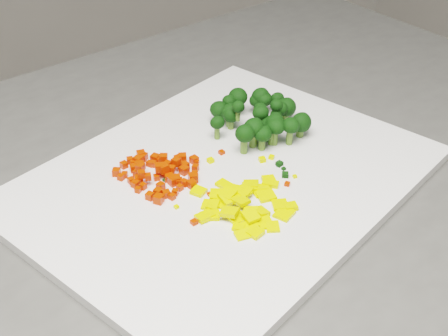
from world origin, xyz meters
name	(u,v)px	position (x,y,z in m)	size (l,w,h in m)	color
cutting_board	(224,179)	(0.27, -0.01, 0.91)	(0.47, 0.36, 0.01)	white
carrot_pile	(158,166)	(0.20, 0.02, 0.93)	(0.10, 0.10, 0.03)	red
pepper_pile	(238,201)	(0.26, -0.07, 0.92)	(0.12, 0.12, 0.02)	#FFE90D
broccoli_pile	(257,109)	(0.36, 0.07, 0.94)	(0.12, 0.12, 0.06)	black
carrot_cube_0	(141,165)	(0.19, 0.03, 0.92)	(0.01, 0.01, 0.01)	red
carrot_cube_1	(169,177)	(0.21, 0.00, 0.92)	(0.01, 0.01, 0.01)	red
carrot_cube_2	(143,157)	(0.20, 0.06, 0.92)	(0.01, 0.01, 0.01)	red
carrot_cube_3	(164,158)	(0.22, 0.03, 0.92)	(0.01, 0.01, 0.01)	red
carrot_cube_4	(124,165)	(0.17, 0.05, 0.92)	(0.01, 0.01, 0.01)	red
carrot_cube_5	(136,184)	(0.17, 0.01, 0.92)	(0.01, 0.01, 0.01)	red
carrot_cube_6	(142,174)	(0.18, 0.01, 0.93)	(0.01, 0.01, 0.01)	red
carrot_cube_7	(161,186)	(0.20, -0.01, 0.92)	(0.01, 0.01, 0.01)	red
carrot_cube_8	(148,177)	(0.19, 0.01, 0.92)	(0.01, 0.01, 0.01)	red
carrot_cube_9	(137,173)	(0.18, 0.03, 0.92)	(0.01, 0.01, 0.01)	red
carrot_cube_10	(161,160)	(0.21, 0.04, 0.92)	(0.01, 0.01, 0.01)	red
carrot_cube_11	(134,168)	(0.18, 0.04, 0.92)	(0.01, 0.01, 0.01)	red
carrot_cube_12	(143,186)	(0.18, 0.00, 0.92)	(0.01, 0.01, 0.01)	red
carrot_cube_13	(140,164)	(0.19, 0.05, 0.92)	(0.01, 0.01, 0.01)	red
carrot_cube_14	(164,168)	(0.21, 0.01, 0.93)	(0.01, 0.01, 0.01)	red
carrot_cube_15	(163,171)	(0.21, 0.02, 0.92)	(0.01, 0.01, 0.01)	red
carrot_cube_16	(139,174)	(0.18, 0.02, 0.92)	(0.01, 0.01, 0.01)	red
carrot_cube_17	(135,184)	(0.17, 0.01, 0.92)	(0.01, 0.01, 0.01)	red
carrot_cube_18	(158,192)	(0.19, -0.02, 0.92)	(0.01, 0.01, 0.01)	red
carrot_cube_19	(131,180)	(0.17, 0.02, 0.92)	(0.01, 0.01, 0.01)	red
carrot_cube_20	(196,162)	(0.25, 0.02, 0.92)	(0.01, 0.01, 0.01)	red
carrot_cube_21	(139,179)	(0.18, 0.01, 0.92)	(0.01, 0.01, 0.01)	red
carrot_cube_22	(155,158)	(0.21, 0.05, 0.92)	(0.01, 0.01, 0.01)	red
carrot_cube_23	(149,164)	(0.20, 0.04, 0.92)	(0.01, 0.01, 0.01)	red
carrot_cube_24	(130,160)	(0.18, 0.06, 0.92)	(0.01, 0.01, 0.01)	red
carrot_cube_25	(173,181)	(0.21, -0.01, 0.92)	(0.01, 0.01, 0.01)	red
carrot_cube_26	(195,174)	(0.24, 0.00, 0.92)	(0.01, 0.01, 0.01)	red
carrot_cube_27	(172,197)	(0.20, -0.03, 0.92)	(0.01, 0.01, 0.01)	red
carrot_cube_28	(178,158)	(0.23, 0.04, 0.92)	(0.01, 0.01, 0.01)	red
carrot_cube_29	(194,160)	(0.25, 0.03, 0.92)	(0.01, 0.01, 0.01)	red
carrot_cube_30	(139,161)	(0.19, 0.05, 0.92)	(0.01, 0.01, 0.01)	red
carrot_cube_31	(138,190)	(0.17, 0.00, 0.92)	(0.01, 0.01, 0.01)	red
carrot_cube_32	(150,196)	(0.18, -0.02, 0.92)	(0.01, 0.01, 0.01)	red
carrot_cube_33	(134,169)	(0.18, 0.04, 0.92)	(0.01, 0.01, 0.01)	red
carrot_cube_34	(195,168)	(0.25, 0.01, 0.92)	(0.01, 0.01, 0.01)	red
carrot_cube_35	(133,163)	(0.18, 0.05, 0.92)	(0.01, 0.01, 0.01)	red
carrot_cube_36	(185,166)	(0.24, 0.02, 0.92)	(0.01, 0.01, 0.01)	red
carrot_cube_37	(159,199)	(0.19, -0.03, 0.92)	(0.01, 0.01, 0.01)	red
carrot_cube_38	(176,162)	(0.23, 0.02, 0.93)	(0.01, 0.01, 0.01)	red
carrot_cube_39	(116,172)	(0.16, 0.04, 0.92)	(0.01, 0.01, 0.01)	red
carrot_cube_40	(168,164)	(0.22, 0.02, 0.92)	(0.01, 0.01, 0.01)	red
carrot_cube_41	(177,162)	(0.23, 0.03, 0.92)	(0.01, 0.01, 0.01)	red
carrot_cube_42	(193,178)	(0.24, -0.01, 0.92)	(0.01, 0.01, 0.01)	red
carrot_cube_43	(140,168)	(0.18, 0.02, 0.93)	(0.01, 0.01, 0.01)	red
carrot_cube_44	(166,170)	(0.21, 0.01, 0.92)	(0.01, 0.01, 0.01)	red
carrot_cube_45	(184,170)	(0.23, 0.01, 0.92)	(0.01, 0.01, 0.01)	red
carrot_cube_46	(139,165)	(0.19, 0.04, 0.92)	(0.01, 0.01, 0.01)	red
carrot_cube_47	(172,169)	(0.22, 0.01, 0.92)	(0.01, 0.01, 0.01)	red
carrot_cube_48	(182,158)	(0.24, 0.03, 0.92)	(0.01, 0.01, 0.01)	red
carrot_cube_49	(153,164)	(0.20, 0.04, 0.92)	(0.01, 0.01, 0.01)	red
carrot_cube_50	(125,175)	(0.17, 0.03, 0.92)	(0.01, 0.01, 0.01)	red
carrot_cube_51	(175,192)	(0.21, -0.03, 0.92)	(0.01, 0.01, 0.01)	red
carrot_cube_52	(159,168)	(0.20, 0.01, 0.93)	(0.01, 0.01, 0.01)	red
carrot_cube_53	(182,165)	(0.23, 0.02, 0.92)	(0.01, 0.01, 0.01)	red
carrot_cube_54	(184,183)	(0.22, -0.01, 0.92)	(0.01, 0.01, 0.01)	red
carrot_cube_55	(179,182)	(0.22, -0.01, 0.92)	(0.01, 0.01, 0.01)	red
carrot_cube_56	(180,188)	(0.22, -0.02, 0.92)	(0.01, 0.01, 0.01)	red
carrot_cube_57	(121,177)	(0.16, 0.03, 0.92)	(0.01, 0.01, 0.01)	red
carrot_cube_58	(166,194)	(0.20, -0.03, 0.92)	(0.01, 0.01, 0.01)	red
carrot_cube_59	(157,177)	(0.20, 0.01, 0.92)	(0.01, 0.01, 0.01)	red
carrot_cube_60	(159,168)	(0.20, 0.01, 0.93)	(0.01, 0.01, 0.01)	red
carrot_cube_61	(141,155)	(0.20, 0.06, 0.92)	(0.01, 0.01, 0.01)	red
carrot_cube_62	(192,184)	(0.23, -0.02, 0.92)	(0.01, 0.01, 0.01)	red
carrot_cube_63	(176,180)	(0.22, -0.01, 0.92)	(0.01, 0.01, 0.01)	red
carrot_cube_64	(138,160)	(0.19, 0.05, 0.92)	(0.01, 0.01, 0.01)	red
carrot_cube_65	(168,168)	(0.22, 0.02, 0.92)	(0.01, 0.01, 0.01)	red
pepper_chunk_0	(266,196)	(0.30, -0.07, 0.91)	(0.02, 0.02, 0.00)	#FFE90D
pepper_chunk_1	(199,191)	(0.23, -0.03, 0.91)	(0.02, 0.02, 0.00)	#FFE90D
pepper_chunk_2	(250,225)	(0.26, -0.11, 0.91)	(0.01, 0.02, 0.00)	#FFE90D
pepper_chunk_3	(227,200)	(0.26, -0.06, 0.92)	(0.02, 0.01, 0.00)	#FFE90D
pepper_chunk_4	(280,205)	(0.31, -0.09, 0.91)	(0.02, 0.02, 0.00)	#FFE90D
pepper_chunk_5	(251,184)	(0.29, -0.04, 0.91)	(0.02, 0.02, 0.00)	#FFE90D
pepper_chunk_6	(251,215)	(0.27, -0.10, 0.92)	(0.02, 0.02, 0.00)	#FFE90D
pepper_chunk_7	(210,205)	(0.24, -0.06, 0.91)	(0.01, 0.02, 0.00)	#FFE90D
pepper_chunk_8	(264,190)	(0.30, -0.06, 0.91)	(0.01, 0.01, 0.00)	#FFE90D
pepper_chunk_9	(220,204)	(0.25, -0.06, 0.91)	(0.01, 0.01, 0.00)	#FFE90D
pepper_chunk_10	(212,215)	(0.23, -0.08, 0.91)	(0.01, 0.02, 0.00)	#FFE90D
pepper_chunk_11	(265,223)	(0.28, -0.11, 0.91)	(0.02, 0.02, 0.00)	#FFE90D
pepper_chunk_12	(240,192)	(0.27, -0.06, 0.92)	(0.02, 0.01, 0.00)	#FFE90D
pepper_chunk_13	(239,227)	(0.25, -0.11, 0.91)	(0.01, 0.01, 0.00)	#FFE90D
pepper_chunk_14	(284,214)	(0.30, -0.11, 0.91)	(0.02, 0.02, 0.00)	#FFE90D
pepper_chunk_15	(228,194)	(0.26, -0.06, 0.92)	(0.02, 0.02, 0.00)	#FFE90D
pepper_chunk_16	(252,214)	(0.27, -0.09, 0.91)	(0.01, 0.01, 0.00)	#FFE90D
pepper_chunk_17	(217,198)	(0.25, -0.05, 0.91)	(0.01, 0.02, 0.00)	#FFE90D
pepper_chunk_18	(246,191)	(0.28, -0.06, 0.92)	(0.02, 0.01, 0.00)	#FFE90D
pepper_chunk_19	(217,195)	(0.25, -0.05, 0.92)	(0.02, 0.02, 0.01)	#FFE90D
pepper_chunk_20	(205,216)	(0.22, -0.08, 0.91)	(0.02, 0.02, 0.01)	#FFE90D
pepper_chunk_21	(237,217)	(0.26, -0.09, 0.91)	(0.02, 0.02, 0.00)	#FFE90D
pepper_chunk_22	(270,184)	(0.32, -0.05, 0.91)	(0.02, 0.01, 0.00)	#FFE90D
pepper_chunk_23	(229,212)	(0.25, -0.09, 0.92)	(0.02, 0.02, 0.00)	#FFE90D
pepper_chunk_24	(213,206)	(0.24, -0.06, 0.91)	(0.02, 0.01, 0.00)	#FFE90D
pepper_chunk_25	(261,188)	(0.30, -0.05, 0.91)	(0.01, 0.01, 0.00)	#FFE90D
pepper_chunk_26	(262,192)	(0.30, -0.06, 0.91)	(0.02, 0.02, 0.00)	#FFE90D
pepper_chunk_27	(238,199)	(0.27, -0.07, 0.92)	(0.02, 0.01, 0.00)	#FFE90D
pepper_chunk_28	(255,233)	(0.26, -0.12, 0.92)	(0.01, 0.01, 0.01)	#FFE90D
pepper_chunk_29	(240,201)	(0.27, -0.07, 0.92)	(0.02, 0.02, 0.00)	#FFE90D
pepper_chunk_30	(291,206)	(0.32, -0.10, 0.91)	(0.01, 0.01, 0.00)	#FFE90D
pepper_chunk_31	(233,189)	(0.27, -0.04, 0.91)	(0.02, 0.01, 0.00)	#FFE90D
pepper_chunk_32	(251,187)	(0.29, -0.05, 0.91)	(0.02, 0.02, 0.00)	#FFE90D
pepper_chunk_33	(273,227)	(0.28, -0.12, 0.91)	(0.01, 0.02, 0.00)	#FFE90D
pepper_chunk_34	(225,185)	(0.27, -0.03, 0.91)	(0.02, 0.01, 0.00)	#FFE90D
pepper_chunk_35	(244,235)	(0.25, -0.12, 0.91)	(0.02, 0.01, 0.00)	#FFE90D
pepper_chunk_36	(261,212)	(0.28, -0.09, 0.91)	(0.01, 0.02, 0.00)	#FFE90D
pepper_chunk_37	(251,214)	(0.27, -0.09, 0.91)	(0.02, 0.02, 0.00)	#FFE90D
pepper_chunk_38	(269,181)	(0.32, -0.05, 0.91)	(0.02, 0.02, 0.00)	#FFE90D
pepper_chunk_39	(243,192)	(0.28, -0.06, 0.92)	(0.02, 0.02, 0.00)	#FFE90D
broccoli_floret_0	(264,103)	(0.39, 0.11, 0.93)	(0.03, 0.03, 0.03)	black
broccoli_floret_1	(230,116)	(0.33, 0.09, 0.93)	(0.04, 0.04, 0.03)	black
broccoli_floret_2	(228,108)	(0.33, 0.11, 0.93)	(0.02, 0.02, 0.03)	black
broccoli_floret_3	(260,101)	(0.38, 0.11, 0.93)	(0.04, 0.04, 0.03)	black
broccoli_floret_4	(231,119)	(0.32, 0.08, 0.93)	(0.03, 0.03, 0.03)	black
broccoli_floret_5	(275,132)	(0.36, 0.02, 0.93)	(0.03, 0.03, 0.04)	black
broccoli_floret_6	(260,113)	(0.36, 0.06, 0.94)	(0.02, 0.02, 0.03)	black
broccoli_floret_7	(276,119)	(0.38, 0.06, 0.92)	(0.02, 0.02, 0.02)	black
broccoli_floret_8	(285,111)	(0.40, 0.07, 0.93)	(0.03, 0.03, 0.03)	black
broccoli_floret_9	(218,113)	(0.32, 0.10, 0.93)	(0.03, 0.03, 0.03)	black
broccoli_floret_10	(244,140)	(0.32, 0.02, 0.93)	(0.03, 0.03, 0.04)	black
broccoli_floret_11	(238,112)	(0.33, 0.07, 0.94)	(0.02, 0.02, 0.03)	black
broccoli_floret_12	(280,114)	(0.39, 0.07, 0.93)	(0.03, 0.03, 0.03)	black
broccoli_floret_13	(217,128)	(0.30, 0.07, 0.93)	(0.03, 0.03, 0.03)	black
broccoli_floret_14	(285,110)	(0.40, 0.07, 0.93)	(0.04, 0.04, 0.03)	black
broccoli_floret_15	(263,104)	(0.38, 0.10, 0.93)	(0.03, 0.03, 0.03)	black
broccoli_floret_16	(271,134)	(0.36, 0.03, 0.93)	(0.02, 0.02, 0.03)	black
broccoli_floret_17	(253,133)	(0.33, 0.03, 0.93)	(0.04, 0.04, 0.04)	black
broccoli_floret_18	(277,102)	(0.40, 0.10, 0.93)	(0.03, 0.03, 0.03)	black
broccoli_floret_19	(276,109)	(0.38, 0.06, 0.94)	(0.02, 0.02, 0.02)	black
broccoli_floret_20	(237,102)	(0.35, 0.11, 0.93)	(0.04, 0.04, 0.04)	black
broccoli_floret_21	(300,126)	(0.40, 0.03, 0.93)	(0.04, 0.04, 0.03)	black
broccoli_floret_22	(260,116)	(0.35, 0.05, 0.94)	(0.03, 0.03, 0.03)	black
broccoli_floret_23	(268,129)	(0.36, 0.04, 0.93)	(0.03, 0.03, 0.03)	black
broccoli_floret_24	(262,139)	(0.34, 0.02, 0.93)	(0.03, 0.03, 0.03)	black
broccoli_floret_25	(274,129)	(0.36, 0.03, 0.93)	(0.04, 0.04, 0.04)	black
broccoli_floret_26	(255,134)	(0.34, 0.04, 0.93)	(0.03, 0.03, 0.03)	black
broccoli_floret_27	(256,104)	(0.37, 0.11, 0.93)	(0.03, 0.03, 0.03)	black
broccoli_floret_28	(290,132)	(0.38, 0.02, 0.93)	(0.03, 0.03, 0.04)	black
stray_bit_0	(279,164)	(0.34, -0.02, 0.91)	(0.01, 0.01, 0.00)	black
stray_bit_1	(209,194)	(0.24, -0.04, 0.91)	(0.00, 0.00, 0.00)	red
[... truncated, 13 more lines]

